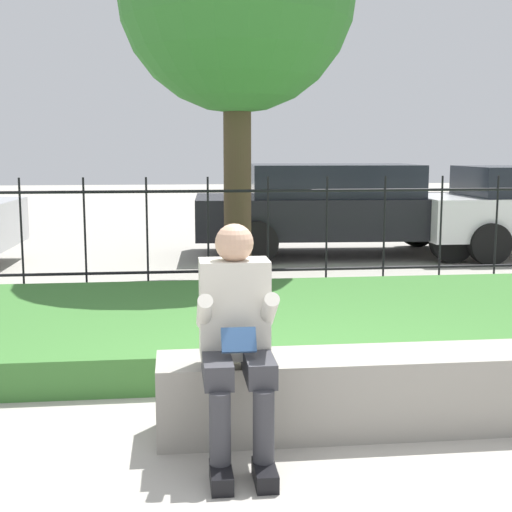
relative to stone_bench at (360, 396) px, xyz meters
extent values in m
plane|color=#A8A399|center=(-0.35, 0.00, -0.21)|extent=(60.00, 60.00, 0.00)
cube|color=gray|center=(0.00, 0.00, 0.03)|extent=(2.40, 0.45, 0.46)
cube|color=slate|center=(0.00, 0.00, -0.17)|extent=(2.30, 0.42, 0.08)
cube|color=black|center=(-0.87, -0.63, -0.16)|extent=(0.11, 0.26, 0.09)
cylinder|color=#38383D|center=(-0.87, -0.57, 0.07)|extent=(0.11, 0.11, 0.37)
cube|color=#38383D|center=(-0.87, -0.36, 0.32)|extent=(0.15, 0.42, 0.13)
cube|color=black|center=(-0.65, -0.63, -0.16)|extent=(0.11, 0.26, 0.09)
cylinder|color=#38383D|center=(-0.65, -0.57, 0.07)|extent=(0.11, 0.11, 0.37)
cube|color=#38383D|center=(-0.65, -0.36, 0.32)|extent=(0.15, 0.42, 0.13)
cube|color=beige|center=(-0.76, -0.15, 0.59)|extent=(0.38, 0.24, 0.54)
sphere|color=tan|center=(-0.76, -0.17, 0.95)|extent=(0.21, 0.21, 0.21)
cylinder|color=beige|center=(-0.93, -0.31, 0.61)|extent=(0.08, 0.29, 0.24)
cylinder|color=beige|center=(-0.59, -0.31, 0.61)|extent=(0.08, 0.29, 0.24)
cube|color=#335689|center=(-0.76, -0.41, 0.48)|extent=(0.18, 0.09, 0.13)
cube|color=#3D7533|center=(-0.35, 2.13, -0.07)|extent=(10.25, 2.86, 0.27)
cylinder|color=black|center=(-0.35, 4.11, 0.06)|extent=(8.25, 0.03, 0.03)
cylinder|color=black|center=(-0.35, 4.11, 0.98)|extent=(8.25, 0.03, 0.03)
cylinder|color=black|center=(-2.76, 4.11, 0.47)|extent=(0.02, 0.02, 1.35)
cylinder|color=black|center=(-2.07, 4.11, 0.47)|extent=(0.02, 0.02, 1.35)
cylinder|color=black|center=(-1.38, 4.11, 0.47)|extent=(0.02, 0.02, 1.35)
cylinder|color=black|center=(-0.70, 4.11, 0.47)|extent=(0.02, 0.02, 1.35)
cylinder|color=black|center=(-0.01, 4.11, 0.47)|extent=(0.02, 0.02, 1.35)
cylinder|color=black|center=(0.68, 4.11, 0.47)|extent=(0.02, 0.02, 1.35)
cylinder|color=black|center=(1.37, 4.11, 0.47)|extent=(0.02, 0.02, 1.35)
cylinder|color=black|center=(2.05, 4.11, 0.47)|extent=(0.02, 0.02, 1.35)
cylinder|color=black|center=(2.74, 4.11, 0.47)|extent=(0.02, 0.02, 1.35)
cylinder|color=black|center=(3.44, 5.76, 0.10)|extent=(0.61, 0.21, 0.61)
cylinder|color=black|center=(3.46, 7.44, 0.10)|extent=(0.61, 0.21, 0.61)
cube|color=black|center=(1.58, 6.98, 0.42)|extent=(4.73, 2.07, 0.61)
cube|color=black|center=(1.40, 6.99, 0.97)|extent=(2.64, 1.74, 0.49)
cylinder|color=black|center=(2.97, 6.01, 0.11)|extent=(0.65, 0.23, 0.64)
cylinder|color=black|center=(3.07, 7.80, 0.11)|extent=(0.65, 0.23, 0.64)
cylinder|color=black|center=(0.10, 6.17, 0.11)|extent=(0.65, 0.23, 0.64)
cylinder|color=black|center=(0.20, 7.95, 0.11)|extent=(0.65, 0.23, 0.64)
cylinder|color=#4C3D28|center=(-0.29, 4.85, 1.16)|extent=(0.34, 0.34, 2.73)
camera|label=1|loc=(-1.09, -3.96, 1.45)|focal=50.00mm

